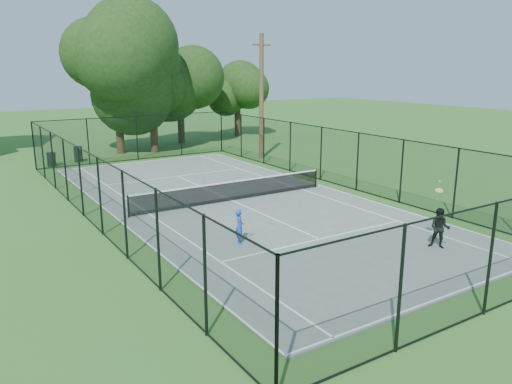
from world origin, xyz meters
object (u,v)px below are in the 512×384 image
trash_bin_left (51,159)px  player_blue (240,226)px  utility_pole (261,97)px  trash_bin_right (78,154)px  tennis_net (232,190)px  player_black (440,228)px

trash_bin_left → player_blue: size_ratio=0.71×
utility_pole → player_blue: (-10.12, -14.16, -3.55)m
utility_pole → player_blue: utility_pole is taller
trash_bin_left → player_blue: player_blue is taller
trash_bin_right → player_blue: 19.59m
tennis_net → trash_bin_right: trash_bin_right is taller
trash_bin_right → utility_pole: bearing=-26.0°
trash_bin_right → utility_pole: size_ratio=0.12×
trash_bin_right → player_blue: (0.96, -19.57, 0.16)m
trash_bin_left → player_black: 24.52m
trash_bin_left → utility_pole: utility_pole is taller
trash_bin_left → trash_bin_right: (1.82, 0.65, 0.07)m
tennis_net → player_black: player_black is taller
trash_bin_left → player_blue: (2.78, -18.92, 0.24)m
trash_bin_left → utility_pole: bearing=-20.2°
trash_bin_left → player_blue: 19.12m
utility_pole → player_blue: size_ratio=6.68×
player_blue → trash_bin_right: bearing=92.8°
tennis_net → utility_pole: size_ratio=1.21×
trash_bin_left → trash_bin_right: trash_bin_right is taller
trash_bin_right → utility_pole: (11.08, -5.41, 3.71)m
trash_bin_left → utility_pole: (12.90, -4.75, 3.78)m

